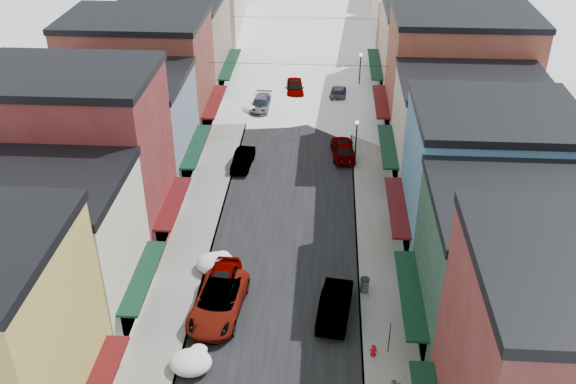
# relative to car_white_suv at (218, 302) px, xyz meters

# --- Properties ---
(road) EXTENTS (10.00, 160.00, 0.01)m
(road) POSITION_rel_car_white_suv_xyz_m (3.50, 46.72, -0.84)
(road) COLOR black
(road) RESTS_ON ground
(sidewalk_left) EXTENTS (3.20, 160.00, 0.15)m
(sidewalk_left) POSITION_rel_car_white_suv_xyz_m (-3.10, 46.72, -0.77)
(sidewalk_left) COLOR gray
(sidewalk_left) RESTS_ON ground
(sidewalk_right) EXTENTS (3.20, 160.00, 0.15)m
(sidewalk_right) POSITION_rel_car_white_suv_xyz_m (10.10, 46.72, -0.77)
(sidewalk_right) COLOR gray
(sidewalk_right) RESTS_ON ground
(curb_left) EXTENTS (0.10, 160.00, 0.15)m
(curb_left) POSITION_rel_car_white_suv_xyz_m (-1.55, 46.72, -0.77)
(curb_left) COLOR slate
(curb_left) RESTS_ON ground
(curb_right) EXTENTS (0.10, 160.00, 0.15)m
(curb_right) POSITION_rel_car_white_suv_xyz_m (8.55, 46.72, -0.77)
(curb_right) COLOR slate
(curb_right) RESTS_ON ground
(bldg_l_cream) EXTENTS (11.30, 8.20, 9.50)m
(bldg_l_cream) POSITION_rel_car_white_suv_xyz_m (-9.69, -0.78, 3.91)
(bldg_l_cream) COLOR beige
(bldg_l_cream) RESTS_ON ground
(bldg_l_brick_near) EXTENTS (12.30, 8.20, 12.50)m
(bldg_l_brick_near) POSITION_rel_car_white_suv_xyz_m (-10.19, 7.22, 5.41)
(bldg_l_brick_near) COLOR maroon
(bldg_l_brick_near) RESTS_ON ground
(bldg_l_grayblue) EXTENTS (11.30, 9.20, 9.00)m
(bldg_l_grayblue) POSITION_rel_car_white_suv_xyz_m (-9.69, 15.72, 3.66)
(bldg_l_grayblue) COLOR slate
(bldg_l_grayblue) RESTS_ON ground
(bldg_l_brick_far) EXTENTS (13.30, 9.20, 11.00)m
(bldg_l_brick_far) POSITION_rel_car_white_suv_xyz_m (-10.69, 24.72, 4.66)
(bldg_l_brick_far) COLOR maroon
(bldg_l_brick_far) RESTS_ON ground
(bldg_l_tan) EXTENTS (11.30, 11.20, 10.00)m
(bldg_l_tan) POSITION_rel_car_white_suv_xyz_m (-9.69, 34.72, 4.16)
(bldg_l_tan) COLOR #8E735D
(bldg_l_tan) RESTS_ON ground
(bldg_r_green) EXTENTS (11.30, 9.20, 9.50)m
(bldg_r_green) POSITION_rel_car_white_suv_xyz_m (16.69, -1.28, 3.91)
(bldg_r_green) COLOR #1F4233
(bldg_r_green) RESTS_ON ground
(bldg_r_blue) EXTENTS (11.30, 9.20, 10.50)m
(bldg_r_blue) POSITION_rel_car_white_suv_xyz_m (16.69, 7.72, 4.41)
(bldg_r_blue) COLOR teal
(bldg_r_blue) RESTS_ON ground
(bldg_r_cream) EXTENTS (12.30, 9.20, 9.00)m
(bldg_r_cream) POSITION_rel_car_white_suv_xyz_m (17.19, 16.72, 3.66)
(bldg_r_cream) COLOR beige
(bldg_r_cream) RESTS_ON ground
(bldg_r_brick_far) EXTENTS (13.30, 9.20, 11.50)m
(bldg_r_brick_far) POSITION_rel_car_white_suv_xyz_m (17.69, 25.72, 4.91)
(bldg_r_brick_far) COLOR brown
(bldg_r_brick_far) RESTS_ON ground
(bldg_r_tan) EXTENTS (11.30, 11.20, 9.50)m
(bldg_r_tan) POSITION_rel_car_white_suv_xyz_m (16.69, 35.72, 3.91)
(bldg_r_tan) COLOR tan
(bldg_r_tan) RESTS_ON ground
(overhead_cables) EXTENTS (16.40, 15.04, 0.04)m
(overhead_cables) POSITION_rel_car_white_suv_xyz_m (3.50, 34.22, 5.36)
(overhead_cables) COLOR black
(overhead_cables) RESTS_ON ground
(car_white_suv) EXTENTS (3.36, 6.31, 1.69)m
(car_white_suv) POSITION_rel_car_white_suv_xyz_m (0.00, 0.00, 0.00)
(car_white_suv) COLOR #B8B8BA
(car_white_suv) RESTS_ON ground
(car_silver_sedan) EXTENTS (2.19, 5.12, 1.72)m
(car_silver_sedan) POSITION_rel_car_white_suv_xyz_m (-0.03, 1.58, 0.02)
(car_silver_sedan) COLOR #A4A7AC
(car_silver_sedan) RESTS_ON ground
(car_dark_hatch) EXTENTS (1.75, 4.17, 1.34)m
(car_dark_hatch) POSITION_rel_car_white_suv_xyz_m (-0.80, 18.44, -0.17)
(car_dark_hatch) COLOR black
(car_dark_hatch) RESTS_ON ground
(car_silver_wagon) EXTENTS (2.12, 4.72, 1.34)m
(car_silver_wagon) POSITION_rel_car_white_suv_xyz_m (-0.43, 30.18, -0.17)
(car_silver_wagon) COLOR gray
(car_silver_wagon) RESTS_ON ground
(car_green_sedan) EXTENTS (2.32, 5.16, 1.64)m
(car_green_sedan) POSITION_rel_car_white_suv_xyz_m (7.00, 0.29, -0.02)
(car_green_sedan) COLOR black
(car_green_sedan) RESTS_ON ground
(car_gray_suv) EXTENTS (2.34, 4.90, 1.62)m
(car_gray_suv) POSITION_rel_car_white_suv_xyz_m (7.69, 20.81, -0.04)
(car_gray_suv) COLOR #A1A5AA
(car_gray_suv) RESTS_ON ground
(car_black_sedan) EXTENTS (2.26, 4.87, 1.38)m
(car_black_sedan) POSITION_rel_car_white_suv_xyz_m (7.40, 33.79, -0.16)
(car_black_sedan) COLOR black
(car_black_sedan) RESTS_ON ground
(car_lane_silver) EXTENTS (2.41, 5.19, 1.72)m
(car_lane_silver) POSITION_rel_car_white_suv_xyz_m (2.73, 34.40, 0.02)
(car_lane_silver) COLOR #919398
(car_lane_silver) RESTS_ON ground
(car_lane_white) EXTENTS (2.83, 5.33, 1.43)m
(car_lane_white) POSITION_rel_car_white_suv_xyz_m (4.46, 51.39, -0.13)
(car_lane_white) COLOR silver
(car_lane_white) RESTS_ON ground
(fire_hydrant) EXTENTS (0.43, 0.32, 0.73)m
(fire_hydrant) POSITION_rel_car_white_suv_xyz_m (9.13, -3.07, -0.36)
(fire_hydrant) COLOR red
(fire_hydrant) RESTS_ON sidewalk_right
(parking_sign) EXTENTS (0.07, 0.28, 2.08)m
(parking_sign) POSITION_rel_car_white_suv_xyz_m (9.98, -2.76, 0.52)
(parking_sign) COLOR black
(parking_sign) RESTS_ON sidewalk_right
(trash_can) EXTENTS (0.60, 0.60, 1.01)m
(trash_can) POSITION_rel_car_white_suv_xyz_m (8.85, 2.38, -0.18)
(trash_can) COLOR slate
(trash_can) RESTS_ON sidewalk_right
(streetlamp_near) EXTENTS (0.33, 0.33, 4.01)m
(streetlamp_near) POSITION_rel_car_white_suv_xyz_m (8.70, 19.31, 1.83)
(streetlamp_near) COLOR black
(streetlamp_near) RESTS_ON sidewalk_right
(streetlamp_far) EXTENTS (0.37, 0.37, 4.46)m
(streetlamp_far) POSITION_rel_car_white_suv_xyz_m (9.52, 34.96, 2.12)
(streetlamp_far) COLOR black
(streetlamp_far) RESTS_ON sidewalk_right
(snow_pile_near) EXTENTS (2.33, 2.64, 0.99)m
(snow_pile_near) POSITION_rel_car_white_suv_xyz_m (-0.78, -4.49, -0.37)
(snow_pile_near) COLOR white
(snow_pile_near) RESTS_ON ground
(snow_pile_mid) EXTENTS (2.61, 2.80, 1.10)m
(snow_pile_mid) POSITION_rel_car_white_suv_xyz_m (-0.78, 4.22, -0.32)
(snow_pile_mid) COLOR white
(snow_pile_mid) RESTS_ON ground
(snow_pile_far) EXTENTS (2.12, 2.50, 0.90)m
(snow_pile_far) POSITION_rel_car_white_suv_xyz_m (-1.16, 29.45, -0.42)
(snow_pile_far) COLOR white
(snow_pile_far) RESTS_ON ground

